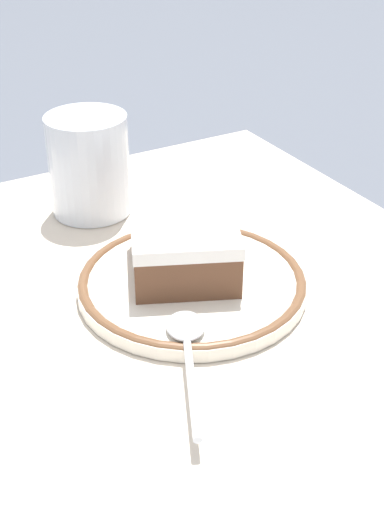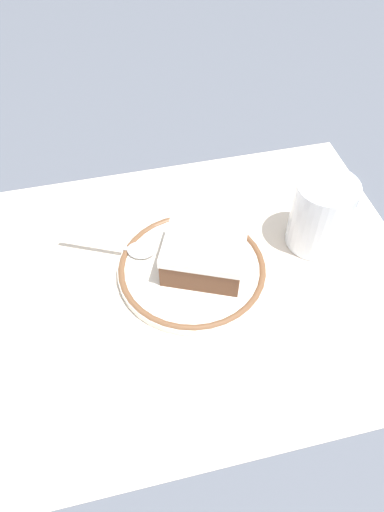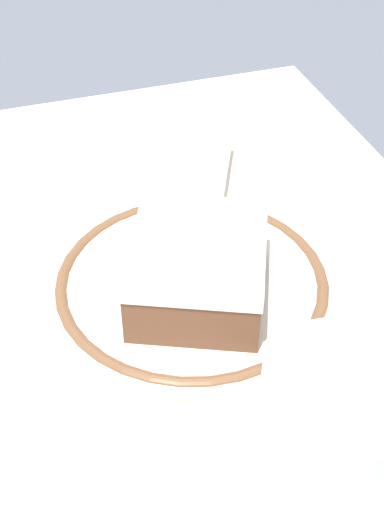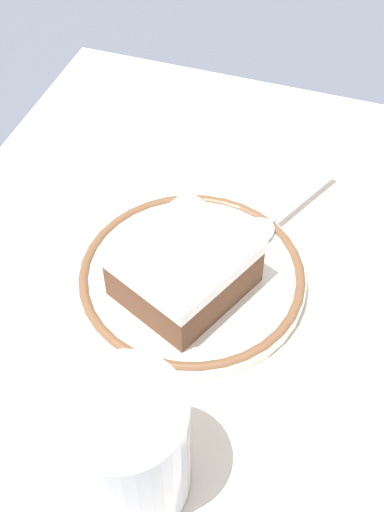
{
  "view_description": "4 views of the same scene",
  "coord_description": "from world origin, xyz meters",
  "views": [
    {
      "loc": [
        0.38,
        -0.23,
        0.3
      ],
      "look_at": [
        -0.01,
        -0.01,
        0.03
      ],
      "focal_mm": 48.87,
      "sensor_mm": 36.0,
      "label": 1
    },
    {
      "loc": [
        0.07,
        0.34,
        0.46
      ],
      "look_at": [
        -0.01,
        -0.01,
        0.03
      ],
      "focal_mm": 34.24,
      "sensor_mm": 36.0,
      "label": 2
    },
    {
      "loc": [
        -0.32,
        0.09,
        0.32
      ],
      "look_at": [
        -0.01,
        -0.01,
        0.03
      ],
      "focal_mm": 49.89,
      "sensor_mm": 36.0,
      "label": 3
    },
    {
      "loc": [
        -0.31,
        -0.12,
        0.4
      ],
      "look_at": [
        -0.01,
        -0.01,
        0.03
      ],
      "focal_mm": 46.18,
      "sensor_mm": 36.0,
      "label": 4
    }
  ],
  "objects": [
    {
      "name": "ground_plane",
      "position": [
        0.0,
        0.0,
        0.0
      ],
      "size": [
        2.4,
        2.4,
        0.0
      ],
      "primitive_type": "plane",
      "color": "#4C515B"
    },
    {
      "name": "placemat",
      "position": [
        0.0,
        0.0,
        0.0
      ],
      "size": [
        0.54,
        0.42,
        0.0
      ],
      "primitive_type": "cube",
      "color": "beige",
      "rests_on": "ground_plane"
    },
    {
      "name": "plate",
      "position": [
        -0.01,
        -0.01,
        0.01
      ],
      "size": [
        0.18,
        0.18,
        0.01
      ],
      "color": "silver",
      "rests_on": "placemat"
    },
    {
      "name": "cake_slice",
      "position": [
        -0.02,
        -0.01,
        0.03
      ],
      "size": [
        0.11,
        0.11,
        0.04
      ],
      "color": "brown",
      "rests_on": "plate"
    },
    {
      "name": "spoon",
      "position": [
        0.06,
        -0.06,
        0.02
      ],
      "size": [
        0.12,
        0.07,
        0.01
      ],
      "color": "silver",
      "rests_on": "plate"
    },
    {
      "name": "cup",
      "position": [
        -0.17,
        -0.03,
        0.04
      ],
      "size": [
        0.07,
        0.07,
        0.09
      ],
      "color": "silver",
      "rests_on": "placemat"
    },
    {
      "name": "napkin",
      "position": [
        0.2,
        -0.08,
        0.0
      ],
      "size": [
        0.14,
        0.16,
        0.0
      ],
      "primitive_type": "cube",
      "rotation": [
        0.0,
        0.0,
        3.67
      ],
      "color": "white",
      "rests_on": "placemat"
    }
  ]
}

